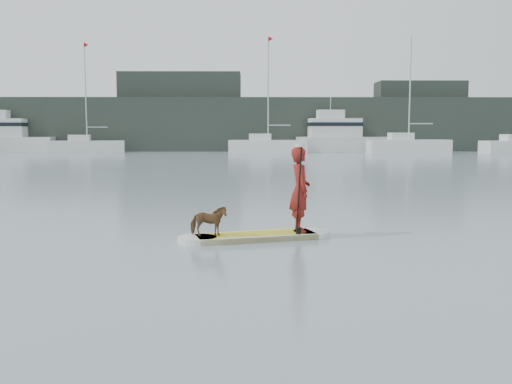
{
  "coord_description": "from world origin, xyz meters",
  "views": [
    {
      "loc": [
        -1.78,
        -13.41,
        2.26
      ],
      "look_at": [
        -1.67,
        -1.65,
        1.0
      ],
      "focal_mm": 40.0,
      "sensor_mm": 36.0,
      "label": 1
    }
  ],
  "objects_px": {
    "dog": "(208,221)",
    "paddler": "(300,190)",
    "paddleboard": "(256,237)",
    "motor_yacht_b": "(6,137)",
    "sailboat_b": "(87,145)",
    "sailboat_e": "(408,145)",
    "motor_yacht_a": "(340,136)",
    "sailboat_d": "(267,145)"
  },
  "relations": [
    {
      "from": "paddleboard",
      "to": "motor_yacht_a",
      "type": "relative_size",
      "value": 0.32
    },
    {
      "from": "paddleboard",
      "to": "sailboat_b",
      "type": "xyz_separation_m",
      "value": [
        -17.45,
        48.61,
        0.73
      ]
    },
    {
      "from": "dog",
      "to": "paddler",
      "type": "bearing_deg",
      "value": -79.86
    },
    {
      "from": "paddleboard",
      "to": "motor_yacht_b",
      "type": "height_order",
      "value": "motor_yacht_b"
    },
    {
      "from": "paddler",
      "to": "motor_yacht_a",
      "type": "xyz_separation_m",
      "value": [
        8.57,
        49.87,
        0.66
      ]
    },
    {
      "from": "paddleboard",
      "to": "motor_yacht_b",
      "type": "xyz_separation_m",
      "value": [
        -26.46,
        49.97,
        1.61
      ]
    },
    {
      "from": "sailboat_e",
      "to": "motor_yacht_b",
      "type": "height_order",
      "value": "sailboat_e"
    },
    {
      "from": "sailboat_d",
      "to": "motor_yacht_b",
      "type": "distance_m",
      "value": 28.2
    },
    {
      "from": "sailboat_b",
      "to": "motor_yacht_a",
      "type": "distance_m",
      "value": 27.01
    },
    {
      "from": "dog",
      "to": "sailboat_e",
      "type": "height_order",
      "value": "sailboat_e"
    },
    {
      "from": "paddleboard",
      "to": "paddler",
      "type": "height_order",
      "value": "paddler"
    },
    {
      "from": "motor_yacht_a",
      "to": "motor_yacht_b",
      "type": "distance_m",
      "value": 35.96
    },
    {
      "from": "sailboat_e",
      "to": "sailboat_d",
      "type": "bearing_deg",
      "value": 172.38
    },
    {
      "from": "sailboat_d",
      "to": "motor_yacht_a",
      "type": "height_order",
      "value": "sailboat_d"
    },
    {
      "from": "paddleboard",
      "to": "paddler",
      "type": "xyz_separation_m",
      "value": [
        0.94,
        0.26,
        0.96
      ]
    },
    {
      "from": "paddleboard",
      "to": "motor_yacht_a",
      "type": "bearing_deg",
      "value": 63.64
    },
    {
      "from": "sailboat_b",
      "to": "motor_yacht_a",
      "type": "height_order",
      "value": "sailboat_b"
    },
    {
      "from": "dog",
      "to": "sailboat_b",
      "type": "bearing_deg",
      "value": 13.15
    },
    {
      "from": "sailboat_b",
      "to": "sailboat_e",
      "type": "distance_m",
      "value": 33.24
    },
    {
      "from": "motor_yacht_a",
      "to": "motor_yacht_b",
      "type": "height_order",
      "value": "motor_yacht_a"
    },
    {
      "from": "motor_yacht_b",
      "to": "paddleboard",
      "type": "bearing_deg",
      "value": -68.66
    },
    {
      "from": "motor_yacht_a",
      "to": "dog",
      "type": "bearing_deg",
      "value": -106.34
    },
    {
      "from": "motor_yacht_a",
      "to": "paddleboard",
      "type": "bearing_deg",
      "value": -105.33
    },
    {
      "from": "paddleboard",
      "to": "paddler",
      "type": "relative_size",
      "value": 1.78
    },
    {
      "from": "sailboat_d",
      "to": "motor_yacht_b",
      "type": "height_order",
      "value": "sailboat_d"
    },
    {
      "from": "paddler",
      "to": "dog",
      "type": "distance_m",
      "value": 2.07
    },
    {
      "from": "sailboat_b",
      "to": "sailboat_d",
      "type": "bearing_deg",
      "value": -14.39
    },
    {
      "from": "sailboat_e",
      "to": "motor_yacht_b",
      "type": "distance_m",
      "value": 42.35
    },
    {
      "from": "motor_yacht_b",
      "to": "dog",
      "type": "bearing_deg",
      "value": -69.66
    },
    {
      "from": "sailboat_e",
      "to": "motor_yacht_a",
      "type": "height_order",
      "value": "sailboat_e"
    },
    {
      "from": "sailboat_e",
      "to": "sailboat_b",
      "type": "bearing_deg",
      "value": 173.54
    },
    {
      "from": "sailboat_d",
      "to": "dog",
      "type": "bearing_deg",
      "value": -90.13
    },
    {
      "from": "paddler",
      "to": "dog",
      "type": "height_order",
      "value": "paddler"
    },
    {
      "from": "paddleboard",
      "to": "sailboat_e",
      "type": "xyz_separation_m",
      "value": [
        15.65,
        45.46,
        0.77
      ]
    },
    {
      "from": "dog",
      "to": "sailboat_b",
      "type": "xyz_separation_m",
      "value": [
        -16.48,
        48.89,
        0.36
      ]
    },
    {
      "from": "sailboat_b",
      "to": "paddler",
      "type": "bearing_deg",
      "value": -79.0
    },
    {
      "from": "sailboat_d",
      "to": "paddler",
      "type": "bearing_deg",
      "value": -87.83
    },
    {
      "from": "sailboat_b",
      "to": "motor_yacht_b",
      "type": "distance_m",
      "value": 9.15
    },
    {
      "from": "sailboat_b",
      "to": "motor_yacht_a",
      "type": "xyz_separation_m",
      "value": [
        26.95,
        1.52,
        0.89
      ]
    },
    {
      "from": "paddleboard",
      "to": "sailboat_b",
      "type": "bearing_deg",
      "value": 94.12
    },
    {
      "from": "sailboat_b",
      "to": "sailboat_e",
      "type": "height_order",
      "value": "sailboat_e"
    },
    {
      "from": "paddleboard",
      "to": "motor_yacht_a",
      "type": "xyz_separation_m",
      "value": [
        9.5,
        50.14,
        1.62
      ]
    }
  ]
}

